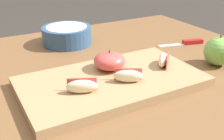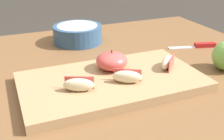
# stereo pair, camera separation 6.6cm
# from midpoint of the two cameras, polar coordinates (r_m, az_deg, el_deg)

# --- Properties ---
(dining_table) EXTENTS (1.22, 0.85, 0.76)m
(dining_table) POSITION_cam_midpoint_polar(r_m,az_deg,el_deg) (0.80, -9.05, -8.14)
(dining_table) COLOR brown
(dining_table) RESTS_ON ground_plane
(cutting_board) EXTENTS (0.44, 0.24, 0.02)m
(cutting_board) POSITION_cam_midpoint_polar(r_m,az_deg,el_deg) (0.68, -2.81, -2.44)
(cutting_board) COLOR #A37F56
(cutting_board) RESTS_ON dining_table
(apple_half_skin_up) EXTENTS (0.08, 0.08, 0.05)m
(apple_half_skin_up) POSITION_cam_midpoint_polar(r_m,az_deg,el_deg) (0.71, -3.19, 1.80)
(apple_half_skin_up) COLOR #D14C47
(apple_half_skin_up) RESTS_ON cutting_board
(apple_wedge_left) EXTENTS (0.07, 0.05, 0.03)m
(apple_wedge_left) POSITION_cam_midpoint_polar(r_m,az_deg,el_deg) (0.61, -9.30, -3.37)
(apple_wedge_left) COLOR beige
(apple_wedge_left) RESTS_ON cutting_board
(apple_wedge_back) EXTENTS (0.06, 0.06, 0.03)m
(apple_wedge_back) POSITION_cam_midpoint_polar(r_m,az_deg,el_deg) (0.74, 7.90, 1.99)
(apple_wedge_back) COLOR beige
(apple_wedge_back) RESTS_ON cutting_board
(apple_wedge_right) EXTENTS (0.07, 0.05, 0.03)m
(apple_wedge_right) POSITION_cam_midpoint_polar(r_m,az_deg,el_deg) (0.65, 0.38, -1.28)
(apple_wedge_right) COLOR beige
(apple_wedge_right) RESTS_ON cutting_board
(paring_knife) EXTENTS (0.16, 0.06, 0.01)m
(paring_knife) POSITION_cam_midpoint_polar(r_m,az_deg,el_deg) (0.99, 13.59, 5.47)
(paring_knife) COLOR silver
(paring_knife) RESTS_ON dining_table
(whole_apple_granny_green) EXTENTS (0.08, 0.08, 0.09)m
(whole_apple_granny_green) POSITION_cam_midpoint_polar(r_m,az_deg,el_deg) (0.83, 18.75, 3.57)
(whole_apple_granny_green) COLOR #70AD47
(whole_apple_granny_green) RESTS_ON dining_table
(ceramic_fruit_bowl) EXTENTS (0.17, 0.17, 0.06)m
(ceramic_fruit_bowl) POSITION_cam_midpoint_polar(r_m,az_deg,el_deg) (0.98, -11.13, 7.04)
(ceramic_fruit_bowl) COLOR #2D517A
(ceramic_fruit_bowl) RESTS_ON dining_table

